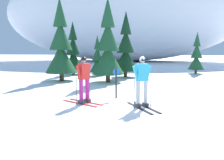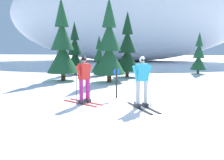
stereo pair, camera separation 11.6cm
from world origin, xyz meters
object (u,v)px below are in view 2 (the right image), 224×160
Objects in this scene: pine_tree_far_left at (75,53)px; skier_cyan_jacket at (142,81)px; pine_tree_far_right at (199,56)px; trail_marker_post at (117,81)px; pine_tree_left at (62,47)px; pine_tree_center_right at (109,47)px; pine_tree_right at (127,50)px; skier_red_jacket at (84,79)px; pine_tree_center_left at (99,59)px.

skier_cyan_jacket is at bearing -60.76° from pine_tree_far_left.
pine_tree_far_right is 2.71× the size of trail_marker_post.
pine_tree_left reaches higher than pine_tree_far_right.
pine_tree_left reaches higher than skier_cyan_jacket.
skier_cyan_jacket is 1.81m from trail_marker_post.
pine_tree_center_right is at bearing 102.78° from trail_marker_post.
skier_cyan_jacket is at bearing -81.99° from pine_tree_right.
pine_tree_far_left is 4.40m from pine_tree_right.
pine_tree_center_left reaches higher than skier_red_jacket.
skier_cyan_jacket is (2.20, -0.32, 0.01)m from skier_red_jacket.
pine_tree_center_left is 8.12m from trail_marker_post.
skier_red_jacket is at bearing -96.74° from pine_tree_right.
pine_tree_center_right is 4.07× the size of trail_marker_post.
pine_tree_far_right is at bearing 11.50° from pine_tree_far_left.
trail_marker_post is (4.11, -4.80, -1.48)m from pine_tree_left.
pine_tree_far_right is (7.80, 2.56, 0.15)m from pine_tree_center_left.
pine_tree_far_right is (4.41, 11.76, 0.48)m from skier_cyan_jacket.
skier_red_jacket is 0.43× the size of pine_tree_far_left.
pine_tree_center_left is 0.65× the size of pine_tree_right.
pine_tree_left is at bearing -150.10° from pine_tree_far_right.
pine_tree_center_left is (-1.20, 8.88, 0.34)m from skier_red_jacket.
pine_tree_far_left is at bearing 119.24° from skier_cyan_jacket.
pine_tree_center_left is 8.21m from pine_tree_far_right.
skier_red_jacket is at bearing -120.00° from pine_tree_far_right.
pine_tree_right is at bearing 71.55° from pine_tree_center_right.
skier_red_jacket is 0.98× the size of skier_cyan_jacket.
skier_red_jacket is 1.59m from trail_marker_post.
pine_tree_right is (0.90, 2.68, -0.18)m from pine_tree_center_right.
pine_tree_far_left is 9.45m from trail_marker_post.
pine_tree_center_right is at bearing 109.54° from skier_cyan_jacket.
pine_tree_far_left is at bearing 117.73° from trail_marker_post.
pine_tree_right is at bearing -150.89° from pine_tree_far_right.
pine_tree_far_right is at bearing 29.90° from pine_tree_left.
pine_tree_right is (3.98, 2.39, -0.24)m from pine_tree_left.
pine_tree_left reaches higher than pine_tree_center_left.
skier_cyan_jacket is 8.22m from pine_tree_left.
skier_cyan_jacket is 6.42m from pine_tree_center_right.
pine_tree_far_left is 2.19m from pine_tree_center_left.
pine_tree_center_right is 1.09× the size of pine_tree_right.
pine_tree_center_left is (-3.39, 9.20, 0.33)m from skier_cyan_jacket.
skier_cyan_jacket is 0.39× the size of pine_tree_right.
trail_marker_post is at bearing -73.47° from pine_tree_center_left.
skier_red_jacket is 10.01m from pine_tree_far_left.
pine_tree_center_left is at bearing 111.50° from pine_tree_center_right.
trail_marker_post is at bearing 45.05° from skier_red_jacket.
pine_tree_left is 3.59m from pine_tree_center_left.
pine_tree_center_left is at bearing -14.97° from pine_tree_far_left.
pine_tree_center_right is at bearing -68.50° from pine_tree_center_left.
skier_cyan_jacket is at bearing -70.46° from pine_tree_center_right.
pine_tree_far_left is at bearing 109.08° from skier_red_jacket.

